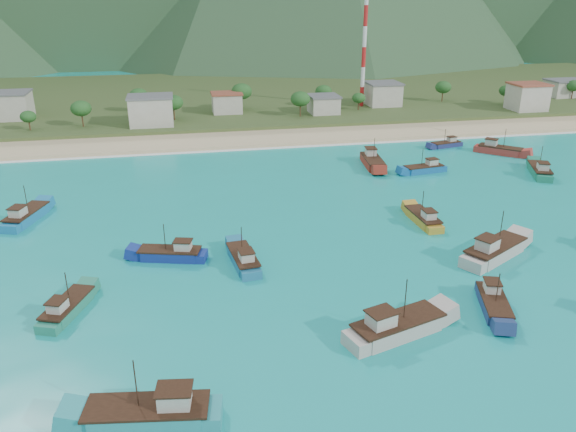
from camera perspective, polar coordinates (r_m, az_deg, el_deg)
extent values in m
plane|color=#0C867C|center=(74.36, 6.72, -6.97)|extent=(600.00, 600.00, 0.00)
cube|color=beige|center=(146.64, -2.70, 7.86)|extent=(400.00, 18.00, 1.20)
cube|color=#385123|center=(205.86, -5.35, 11.92)|extent=(400.00, 110.00, 2.40)
cube|color=white|center=(137.56, -2.09, 6.91)|extent=(400.00, 2.50, 0.08)
cube|color=beige|center=(179.62, -26.07, 10.01)|extent=(8.80, 9.61, 7.13)
cube|color=beige|center=(158.29, -13.73, 10.30)|extent=(11.42, 8.87, 7.47)
cube|color=beige|center=(171.06, -6.22, 11.30)|extent=(8.51, 7.10, 5.50)
cube|color=beige|center=(170.14, 3.64, 11.20)|extent=(8.24, 8.31, 4.77)
cube|color=beige|center=(184.27, 9.60, 12.08)|extent=(9.88, 9.53, 6.65)
cube|color=beige|center=(188.86, 23.14, 11.02)|extent=(9.88, 8.79, 7.52)
cube|color=beige|center=(219.18, 26.35, 11.52)|extent=(12.12, 8.67, 5.19)
cylinder|color=red|center=(181.83, 7.50, 11.96)|extent=(1.20, 1.20, 5.99)
cylinder|color=white|center=(180.90, 7.60, 13.82)|extent=(1.20, 1.20, 5.99)
cylinder|color=red|center=(180.16, 7.70, 15.71)|extent=(1.20, 1.20, 5.99)
cylinder|color=white|center=(179.61, 7.80, 17.61)|extent=(1.20, 1.20, 5.99)
cylinder|color=red|center=(179.27, 7.90, 19.51)|extent=(1.20, 1.20, 5.99)
cube|color=#156FA6|center=(103.16, -24.97, -0.12)|extent=(6.33, 11.26, 1.96)
cube|color=beige|center=(100.82, -25.74, 0.35)|extent=(2.63, 2.94, 1.60)
cylinder|color=#382114|center=(102.60, -25.08, 1.66)|extent=(0.12, 0.12, 4.42)
cube|color=#B28826|center=(95.44, 13.51, -0.37)|extent=(3.07, 9.73, 1.76)
cube|color=beige|center=(93.23, 14.11, 0.09)|extent=(1.82, 2.24, 1.43)
cylinder|color=#382114|center=(94.88, 13.52, 1.35)|extent=(0.12, 0.12, 3.95)
cube|color=teal|center=(54.17, -14.04, -19.23)|extent=(12.61, 5.33, 2.22)
cube|color=beige|center=(52.46, -11.44, -17.68)|extent=(3.07, 2.62, 1.80)
cylinder|color=#382114|center=(52.05, -15.20, -16.19)|extent=(0.12, 0.12, 5.00)
cube|color=#B2332B|center=(141.32, 20.74, 6.15)|extent=(10.15, 9.87, 1.99)
cube|color=beige|center=(141.31, 19.95, 7.02)|extent=(3.18, 3.16, 1.61)
cylinder|color=#382114|center=(140.44, 21.16, 7.37)|extent=(0.12, 0.12, 4.47)
cube|color=navy|center=(72.73, 20.16, -8.60)|extent=(5.63, 9.81, 1.71)
cube|color=beige|center=(73.63, 20.01, -6.80)|extent=(2.31, 2.58, 1.39)
cylinder|color=#382114|center=(70.96, 20.54, -6.88)|extent=(0.12, 0.12, 3.85)
cube|color=#1C698F|center=(79.27, -4.58, -4.54)|extent=(4.01, 10.12, 1.79)
cube|color=beige|center=(76.79, -4.26, -4.10)|extent=(2.05, 2.43, 1.46)
cylinder|color=#382114|center=(78.51, -4.74, -2.46)|extent=(0.12, 0.12, 4.03)
cube|color=#227F64|center=(72.71, -21.43, -8.81)|extent=(5.88, 9.71, 1.70)
cube|color=beige|center=(70.59, -22.36, -8.49)|extent=(2.35, 2.59, 1.38)
cylinder|color=#382114|center=(71.80, -21.53, -6.70)|extent=(0.12, 0.12, 3.82)
cube|color=#105A9C|center=(122.05, 13.59, 4.54)|extent=(9.66, 4.04, 1.70)
cube|color=beige|center=(122.63, 14.41, 5.31)|extent=(2.35, 2.00, 1.38)
cylinder|color=#382114|center=(120.99, 13.49, 5.77)|extent=(0.12, 0.12, 3.83)
cube|color=navy|center=(82.14, -11.90, -3.98)|extent=(10.25, 5.42, 1.79)
cube|color=beige|center=(80.94, -10.61, -3.01)|extent=(2.63, 2.33, 1.45)
cylinder|color=#382114|center=(81.09, -12.44, -2.12)|extent=(0.12, 0.12, 4.02)
cube|color=#B2ABA0|center=(64.93, 11.11, -11.22)|extent=(12.74, 7.13, 2.22)
cube|color=beige|center=(62.47, 9.44, -10.34)|extent=(3.32, 2.97, 1.80)
cylinder|color=#382114|center=(63.45, 11.84, -8.30)|extent=(0.12, 0.12, 5.00)
cube|color=maroon|center=(124.10, 8.59, 5.30)|extent=(4.78, 11.88, 2.10)
cube|color=beige|center=(125.79, 8.41, 6.45)|extent=(2.42, 2.86, 1.71)
cylinder|color=#382114|center=(122.55, 8.74, 6.74)|extent=(0.12, 0.12, 4.72)
cube|color=#B6B0A6|center=(86.10, 20.28, -3.50)|extent=(12.72, 9.51, 2.28)
cube|color=beige|center=(83.17, 19.60, -2.74)|extent=(3.62, 3.42, 1.85)
cylinder|color=#382114|center=(85.25, 20.84, -1.11)|extent=(0.12, 0.12, 5.14)
cube|color=#187256|center=(128.33, 24.16, 4.12)|extent=(7.09, 11.17, 1.96)
cube|color=beige|center=(125.79, 24.48, 4.58)|extent=(2.77, 3.02, 1.59)
cylinder|color=#382114|center=(128.07, 24.33, 5.55)|extent=(0.12, 0.12, 4.41)
cube|color=navy|center=(143.70, 15.71, 6.91)|extent=(8.55, 4.14, 1.49)
cube|color=beige|center=(144.42, 16.29, 7.48)|extent=(2.15, 1.87, 1.21)
cylinder|color=#382114|center=(142.83, 15.66, 7.83)|extent=(0.12, 0.12, 3.36)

